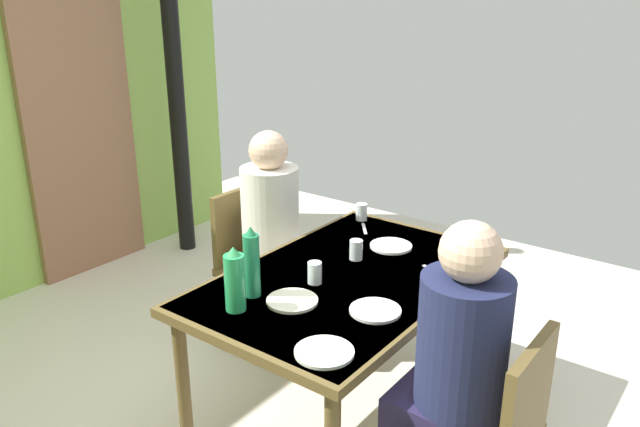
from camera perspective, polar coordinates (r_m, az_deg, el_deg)
name	(u,v)px	position (r m, az deg, el deg)	size (l,w,h in m)	color
door_wooden	(80,128)	(4.54, -20.90, 7.21)	(0.80, 0.05, 2.00)	#926348
stove_pipe_column	(174,71)	(4.62, -13.07, 12.42)	(0.12, 0.12, 2.67)	black
dining_table	(348,290)	(2.75, 2.52, -6.94)	(1.40, 0.89, 0.72)	brown
chair_far_diner	(255,258)	(3.46, -5.94, -4.04)	(0.40, 0.40, 0.87)	brown
person_near_diner	(458,345)	(2.16, 12.42, -11.60)	(0.30, 0.37, 0.77)	#251E41
person_far_diner	(272,214)	(3.26, -4.35, -0.08)	(0.30, 0.37, 0.77)	silver
water_bottle_green_near	(234,280)	(2.41, -7.82, -6.02)	(0.08, 0.08, 0.26)	#27A15D
water_bottle_green_far	(252,263)	(2.50, -6.20, -4.53)	(0.07, 0.07, 0.29)	#217F51
dinner_plate_near_left	(391,246)	(3.01, 6.45, -2.94)	(0.20, 0.20, 0.01)	white
dinner_plate_near_right	(292,301)	(2.50, -2.53, -7.89)	(0.20, 0.20, 0.01)	white
dinner_plate_far_center	(375,310)	(2.43, 5.03, -8.74)	(0.20, 0.20, 0.01)	white
dinner_plate_far_side	(324,352)	(2.17, 0.39, -12.43)	(0.21, 0.21, 0.01)	white
drinking_glass_by_near_diner	(315,273)	(2.63, -0.48, -5.39)	(0.06, 0.06, 0.09)	silver
drinking_glass_by_far_diner	(362,212)	(3.34, 3.78, 0.14)	(0.06, 0.06, 0.09)	silver
drinking_glass_spare_center	(356,250)	(2.85, 3.29, -3.30)	(0.06, 0.06, 0.09)	silver
cutlery_knife_near	(364,229)	(3.22, 4.04, -1.39)	(0.15, 0.02, 0.00)	silver
cutlery_fork_near	(434,271)	(2.79, 10.32, -5.19)	(0.15, 0.02, 0.00)	silver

